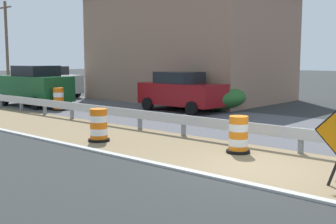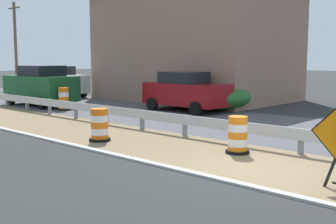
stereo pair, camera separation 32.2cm
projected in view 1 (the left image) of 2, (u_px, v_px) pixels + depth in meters
name	position (u px, v px, depth m)	size (l,w,h in m)	color
ground_plane	(258.00, 169.00, 10.08)	(160.00, 160.00, 0.00)	#2B2D2D
median_dirt_strip	(271.00, 164.00, 10.54)	(3.63, 120.00, 0.01)	#7F6B4C
curb_near_edge	(228.00, 181.00, 9.11)	(0.20, 120.00, 0.11)	#ADADA8
guardrail_median	(266.00, 131.00, 12.31)	(0.18, 41.33, 0.71)	#ADB2B7
traffic_barrel_nearest	(238.00, 136.00, 11.75)	(0.66, 0.66, 1.02)	orange
traffic_barrel_close	(99.00, 127.00, 13.41)	(0.68, 0.68, 1.03)	orange
traffic_barrel_mid	(59.00, 100.00, 21.30)	(0.64, 0.64, 1.13)	orange
car_mid_far_lane	(51.00, 82.00, 28.70)	(2.11, 4.66, 2.05)	silver
car_trailing_far_lane	(35.00, 86.00, 23.20)	(2.28, 4.57, 2.19)	#195128
car_distant_a	(181.00, 91.00, 21.08)	(2.22, 4.38, 1.93)	maroon
roadside_shop_near	(189.00, 46.00, 26.90)	(8.04, 11.67, 6.64)	#93705B
utility_pole_near	(179.00, 27.00, 24.71)	(0.24, 1.80, 8.43)	brown
utility_pole_mid	(7.00, 44.00, 36.05)	(0.24, 1.80, 7.28)	brown
bush_roadside	(212.00, 97.00, 21.58)	(3.44, 3.44, 1.30)	#286028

